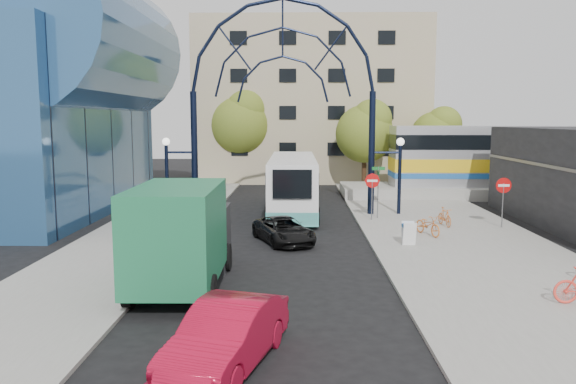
{
  "coord_description": "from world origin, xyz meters",
  "views": [
    {
      "loc": [
        0.86,
        -17.61,
        5.45
      ],
      "look_at": [
        0.44,
        6.0,
        2.39
      ],
      "focal_mm": 35.0,
      "sensor_mm": 36.0,
      "label": 1
    }
  ],
  "objects_px": {
    "red_sedan": "(227,335)",
    "bike_near_b": "(445,217)",
    "do_not_enter_sign": "(503,190)",
    "green_truck": "(183,235)",
    "sandwich_board": "(409,231)",
    "tree_north_a": "(366,130)",
    "gateway_arch": "(283,63)",
    "bike_near_a": "(428,225)",
    "city_bus": "(293,183)",
    "black_suv": "(284,230)",
    "tree_north_b": "(242,122)",
    "street_name_sign": "(378,181)",
    "tree_north_c": "(438,134)",
    "train_car": "(571,156)",
    "stop_sign": "(372,185)"
  },
  "relations": [
    {
      "from": "red_sedan",
      "to": "bike_near_b",
      "type": "distance_m",
      "value": 18.43
    },
    {
      "from": "do_not_enter_sign",
      "to": "green_truck",
      "type": "relative_size",
      "value": 0.36
    },
    {
      "from": "sandwich_board",
      "to": "tree_north_a",
      "type": "bearing_deg",
      "value": 88.5
    },
    {
      "from": "gateway_arch",
      "to": "bike_near_a",
      "type": "xyz_separation_m",
      "value": [
        6.88,
        -5.97,
        -7.95
      ]
    },
    {
      "from": "do_not_enter_sign",
      "to": "city_bus",
      "type": "relative_size",
      "value": 0.21
    },
    {
      "from": "black_suv",
      "to": "bike_near_b",
      "type": "bearing_deg",
      "value": 1.38
    },
    {
      "from": "tree_north_b",
      "to": "city_bus",
      "type": "distance_m",
      "value": 15.67
    },
    {
      "from": "red_sedan",
      "to": "gateway_arch",
      "type": "bearing_deg",
      "value": 103.72
    },
    {
      "from": "street_name_sign",
      "to": "bike_near_a",
      "type": "distance_m",
      "value": 5.11
    },
    {
      "from": "do_not_enter_sign",
      "to": "tree_north_c",
      "type": "bearing_deg",
      "value": 86.42
    },
    {
      "from": "tree_north_a",
      "to": "black_suv",
      "type": "bearing_deg",
      "value": -107.17
    },
    {
      "from": "street_name_sign",
      "to": "bike_near_a",
      "type": "relative_size",
      "value": 1.51
    },
    {
      "from": "street_name_sign",
      "to": "green_truck",
      "type": "height_order",
      "value": "green_truck"
    },
    {
      "from": "train_car",
      "to": "black_suv",
      "type": "relative_size",
      "value": 6.19
    },
    {
      "from": "bike_near_a",
      "to": "street_name_sign",
      "type": "bearing_deg",
      "value": 88.58
    },
    {
      "from": "black_suv",
      "to": "city_bus",
      "type": "bearing_deg",
      "value": 65.89
    },
    {
      "from": "street_name_sign",
      "to": "city_bus",
      "type": "xyz_separation_m",
      "value": [
        -4.65,
        2.73,
        -0.44
      ]
    },
    {
      "from": "bike_near_a",
      "to": "bike_near_b",
      "type": "xyz_separation_m",
      "value": [
        1.36,
        2.29,
        -0.02
      ]
    },
    {
      "from": "city_bus",
      "to": "bike_near_b",
      "type": "distance_m",
      "value": 9.25
    },
    {
      "from": "gateway_arch",
      "to": "tree_north_b",
      "type": "relative_size",
      "value": 1.7
    },
    {
      "from": "tree_north_b",
      "to": "bike_near_a",
      "type": "relative_size",
      "value": 4.33
    },
    {
      "from": "stop_sign",
      "to": "gateway_arch",
      "type": "bearing_deg",
      "value": 157.37
    },
    {
      "from": "sandwich_board",
      "to": "tree_north_b",
      "type": "bearing_deg",
      "value": 111.59
    },
    {
      "from": "bike_near_b",
      "to": "tree_north_c",
      "type": "bearing_deg",
      "value": 68.67
    },
    {
      "from": "green_truck",
      "to": "black_suv",
      "type": "height_order",
      "value": "green_truck"
    },
    {
      "from": "city_bus",
      "to": "tree_north_b",
      "type": "bearing_deg",
      "value": 106.55
    },
    {
      "from": "tree_north_a",
      "to": "tree_north_b",
      "type": "xyz_separation_m",
      "value": [
        -10.0,
        4.0,
        0.66
      ]
    },
    {
      "from": "tree_north_b",
      "to": "tree_north_c",
      "type": "xyz_separation_m",
      "value": [
        16.0,
        -2.0,
        -0.99
      ]
    },
    {
      "from": "green_truck",
      "to": "street_name_sign",
      "type": "bearing_deg",
      "value": 56.08
    },
    {
      "from": "red_sedan",
      "to": "train_car",
      "type": "bearing_deg",
      "value": 69.07
    },
    {
      "from": "sandwich_board",
      "to": "black_suv",
      "type": "bearing_deg",
      "value": 170.71
    },
    {
      "from": "do_not_enter_sign",
      "to": "sandwich_board",
      "type": "distance_m",
      "value": 6.85
    },
    {
      "from": "stop_sign",
      "to": "tree_north_b",
      "type": "xyz_separation_m",
      "value": [
        -8.68,
        17.93,
        3.27
      ]
    },
    {
      "from": "tree_north_b",
      "to": "bike_near_a",
      "type": "bearing_deg",
      "value": -63.83
    },
    {
      "from": "tree_north_c",
      "to": "bike_near_b",
      "type": "distance_m",
      "value": 18.41
    },
    {
      "from": "stop_sign",
      "to": "black_suv",
      "type": "bearing_deg",
      "value": -131.63
    },
    {
      "from": "black_suv",
      "to": "bike_near_b",
      "type": "height_order",
      "value": "black_suv"
    },
    {
      "from": "tree_north_c",
      "to": "bike_near_a",
      "type": "relative_size",
      "value": 3.52
    },
    {
      "from": "tree_north_b",
      "to": "green_truck",
      "type": "height_order",
      "value": "tree_north_b"
    },
    {
      "from": "tree_north_a",
      "to": "black_suv",
      "type": "relative_size",
      "value": 1.73
    },
    {
      "from": "sandwich_board",
      "to": "train_car",
      "type": "xyz_separation_m",
      "value": [
        14.4,
        16.02,
        2.16
      ]
    },
    {
      "from": "red_sedan",
      "to": "stop_sign",
      "type": "bearing_deg",
      "value": 88.58
    },
    {
      "from": "sandwich_board",
      "to": "red_sedan",
      "type": "bearing_deg",
      "value": -118.13
    },
    {
      "from": "stop_sign",
      "to": "tree_north_c",
      "type": "xyz_separation_m",
      "value": [
        7.32,
        15.93,
        2.28
      ]
    },
    {
      "from": "sandwich_board",
      "to": "bike_near_a",
      "type": "xyz_separation_m",
      "value": [
        1.28,
        2.05,
        -0.14
      ]
    },
    {
      "from": "gateway_arch",
      "to": "green_truck",
      "type": "distance_m",
      "value": 15.65
    },
    {
      "from": "sandwich_board",
      "to": "red_sedan",
      "type": "distance_m",
      "value": 13.36
    },
    {
      "from": "stop_sign",
      "to": "tree_north_a",
      "type": "xyz_separation_m",
      "value": [
        1.32,
        13.93,
        2.61
      ]
    },
    {
      "from": "gateway_arch",
      "to": "bike_near_b",
      "type": "distance_m",
      "value": 12.04
    },
    {
      "from": "train_car",
      "to": "bike_near_a",
      "type": "bearing_deg",
      "value": -133.19
    }
  ]
}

